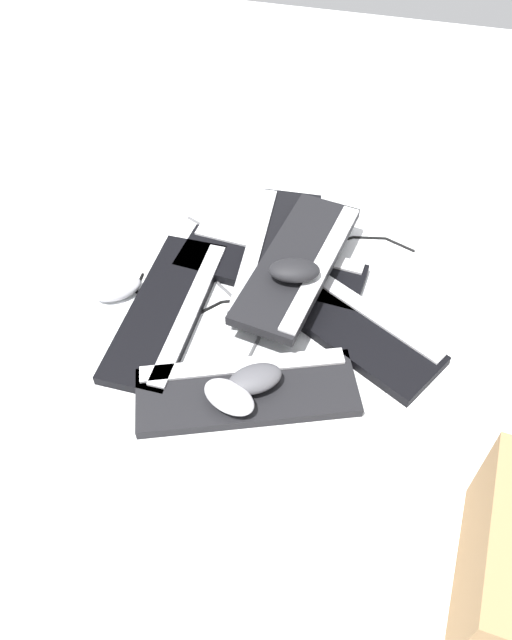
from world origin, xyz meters
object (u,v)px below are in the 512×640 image
Objects in this scene: keyboard_3 at (346,323)px; keyboard_4 at (277,254)px; keyboard_2 at (246,391)px; keyboard_0 at (271,267)px; mouse_0 at (294,270)px; mouse_1 at (255,379)px; mouse_2 at (229,397)px; keyboard_5 at (299,263)px; keyboard_1 at (168,310)px; mouse_3 at (118,288)px.

keyboard_3 is 1.02× the size of keyboard_4.
keyboard_0 is at bearing 4.97° from keyboard_2.
keyboard_0 is 4.11× the size of mouse_0.
keyboard_0 is at bearing 63.04° from mouse_1.
mouse_0 is (0.04, 0.13, 0.10)m from keyboard_3.
mouse_2 is (-0.04, 0.02, 0.04)m from keyboard_2.
mouse_0 is 0.26m from mouse_1.
keyboard_2 is 0.33m from keyboard_5.
keyboard_1 is 0.99× the size of keyboard_4.
mouse_3 is at bearing 108.00° from keyboard_5.
keyboard_4 is 4.07× the size of mouse_1.
keyboard_1 is at bearing 126.34° from mouse_3.
keyboard_0 is 0.40m from mouse_2.
keyboard_1 is at bearing 111.81° from mouse_1.
keyboard_2 is 0.04m from mouse_1.
keyboard_0 is 4.11× the size of mouse_2.
mouse_0 is at bearing 49.90° from mouse_1.
keyboard_0 is 0.97× the size of keyboard_2.
keyboard_5 is (0.10, 0.13, 0.06)m from keyboard_3.
keyboard_5 is at bearing -77.89° from mouse_2.
mouse_0 is at bearing -179.89° from keyboard_5.
mouse_3 is (0.19, 0.37, -0.03)m from mouse_1.
keyboard_3 is at bearing -103.47° from mouse_2.
mouse_2 reaches higher than keyboard_0.
keyboard_4 reaches higher than keyboard_3.
mouse_1 is (-0.31, 0.02, -0.02)m from keyboard_5.
mouse_3 is at bearing 61.18° from keyboard_2.
keyboard_5 is at bearing -103.62° from mouse_0.
mouse_1 is at bearing -104.09° from mouse_2.
mouse_1 is at bearing -65.23° from keyboard_2.
mouse_3 is at bearing 117.86° from keyboard_4.
mouse_3 is at bearing -4.14° from mouse_0.
keyboard_4 is at bearing 52.47° from keyboard_5.
keyboard_3 is 0.52m from mouse_3.
mouse_1 is at bearing -173.80° from keyboard_4.
keyboard_5 reaches higher than keyboard_1.
mouse_1 is 0.42m from mouse_3.
mouse_0 is at bearing -70.26° from keyboard_1.
mouse_1 is 1.00× the size of mouse_3.
keyboard_4 reaches higher than keyboard_2.
keyboard_0 is 0.24m from keyboard_3.
keyboard_0 is 0.04m from keyboard_4.
mouse_3 is at bearing -14.23° from mouse_2.
mouse_1 is at bearing 71.14° from mouse_0.
keyboard_5 is (0.16, -0.26, 0.06)m from keyboard_1.
keyboard_1 is 0.29m from keyboard_4.
mouse_0 is (0.09, -0.26, 0.10)m from keyboard_1.
keyboard_1 is at bearing 53.37° from keyboard_2.
keyboard_0 is at bearing 57.34° from keyboard_3.
keyboard_5 reaches higher than mouse_3.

